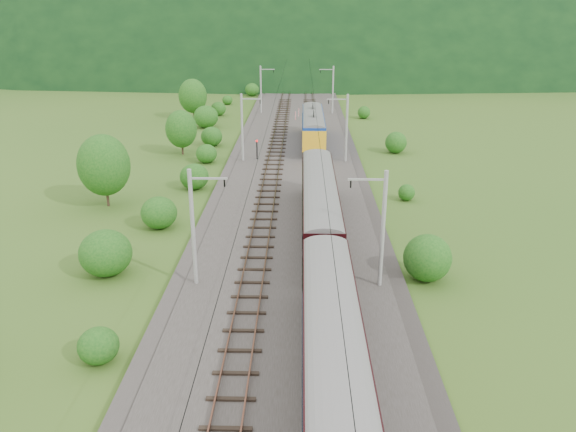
{
  "coord_description": "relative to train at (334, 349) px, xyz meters",
  "views": [
    {
      "loc": [
        0.86,
        -33.88,
        17.99
      ],
      "look_at": [
        -0.13,
        6.9,
        2.6
      ],
      "focal_mm": 35.0,
      "sensor_mm": 36.0,
      "label": 1
    }
  ],
  "objects": [
    {
      "name": "vegetation_left",
      "position": [
        -17.17,
        36.85,
        -0.88
      ],
      "size": [
        11.83,
        146.34,
        6.92
      ],
      "color": "#164A13",
      "rests_on": "ground"
    },
    {
      "name": "catenary_right",
      "position": [
        3.72,
        44.23,
        1.07
      ],
      "size": [
        2.54,
        192.28,
        8.0
      ],
      "color": "gray",
      "rests_on": "railbed"
    },
    {
      "name": "vegetation_right",
      "position": [
        9.02,
        19.71,
        -2.16
      ],
      "size": [
        6.47,
        105.51,
        2.98
      ],
      "color": "#164A13",
      "rests_on": "ground"
    },
    {
      "name": "signal",
      "position": [
        -6.94,
        44.96,
        -1.73
      ],
      "size": [
        0.26,
        0.26,
        2.37
      ],
      "color": "black",
      "rests_on": "railbed"
    },
    {
      "name": "ground",
      "position": [
        -2.4,
        12.23,
        -3.42
      ],
      "size": [
        600.0,
        600.0,
        0.0
      ],
      "primitive_type": "plane",
      "color": "#33591C",
      "rests_on": "ground"
    },
    {
      "name": "hazard_post_far",
      "position": [
        -2.03,
        73.08,
        -2.47
      ],
      "size": [
        0.14,
        0.14,
        1.3
      ],
      "primitive_type": "cylinder",
      "color": "red",
      "rests_on": "railbed"
    },
    {
      "name": "train",
      "position": [
        0.0,
        0.0,
        0.0
      ],
      "size": [
        2.88,
        116.24,
        5.0
      ],
      "color": "black",
      "rests_on": "ground"
    },
    {
      "name": "hazard_post_near",
      "position": [
        -2.54,
        70.11,
        -2.44
      ],
      "size": [
        0.15,
        0.15,
        1.36
      ],
      "primitive_type": "cylinder",
      "color": "red",
      "rests_on": "railbed"
    },
    {
      "name": "railbed",
      "position": [
        -2.4,
        22.23,
        -3.27
      ],
      "size": [
        14.0,
        220.0,
        0.3
      ],
      "primitive_type": "cube",
      "color": "#38332D",
      "rests_on": "ground"
    },
    {
      "name": "overhead_wires",
      "position": [
        -2.4,
        22.23,
        3.68
      ],
      "size": [
        4.83,
        198.0,
        0.03
      ],
      "color": "black",
      "rests_on": "ground"
    },
    {
      "name": "track_right",
      "position": [
        0.0,
        22.23,
        -3.05
      ],
      "size": [
        2.4,
        220.0,
        0.27
      ],
      "color": "brown",
      "rests_on": "railbed"
    },
    {
      "name": "mountain_main",
      "position": [
        -2.4,
        272.23,
        -3.42
      ],
      "size": [
        504.0,
        360.0,
        244.0
      ],
      "primitive_type": "ellipsoid",
      "color": "black",
      "rests_on": "ground"
    },
    {
      "name": "catenary_left",
      "position": [
        -8.52,
        44.23,
        1.07
      ],
      "size": [
        2.54,
        192.28,
        8.0
      ],
      "color": "gray",
      "rests_on": "railbed"
    },
    {
      "name": "track_left",
      "position": [
        -4.8,
        22.23,
        -3.05
      ],
      "size": [
        2.4,
        220.0,
        0.27
      ],
      "color": "brown",
      "rests_on": "railbed"
    },
    {
      "name": "mountain_ridge",
      "position": [
        -122.4,
        312.23,
        -3.42
      ],
      "size": [
        336.0,
        280.0,
        132.0
      ],
      "primitive_type": "ellipsoid",
      "color": "black",
      "rests_on": "ground"
    }
  ]
}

